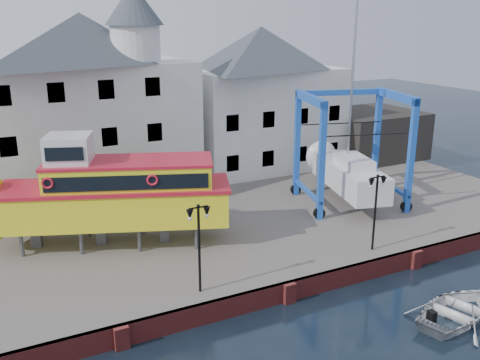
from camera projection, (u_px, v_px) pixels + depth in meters
name	position (u px, v px, depth m)	size (l,w,h in m)	color
ground	(288.00, 302.00, 25.31)	(140.00, 140.00, 0.00)	black
hardstanding	(198.00, 218.00, 34.52)	(44.00, 22.00, 1.00)	#625A55
quay_wall	(288.00, 292.00, 25.25)	(44.00, 0.47, 1.00)	maroon
building_white_main	(89.00, 102.00, 36.68)	(14.00, 8.30, 14.00)	silver
building_white_right	(260.00, 98.00, 43.44)	(12.00, 8.00, 11.20)	silver
shed_dark	(370.00, 134.00, 47.16)	(8.00, 7.00, 4.00)	black
lamp_post_left	(199.00, 226.00, 23.36)	(1.12, 0.32, 4.20)	black
lamp_post_right	(377.00, 193.00, 27.71)	(1.12, 0.32, 4.20)	black
tour_boat	(99.00, 194.00, 28.50)	(14.31, 8.17, 6.12)	#59595E
travel_lift	(345.00, 166.00, 35.86)	(7.66, 9.59, 14.04)	#1D4FB4
motorboat_b	(456.00, 317.00, 24.03)	(3.46, 4.85, 1.00)	silver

